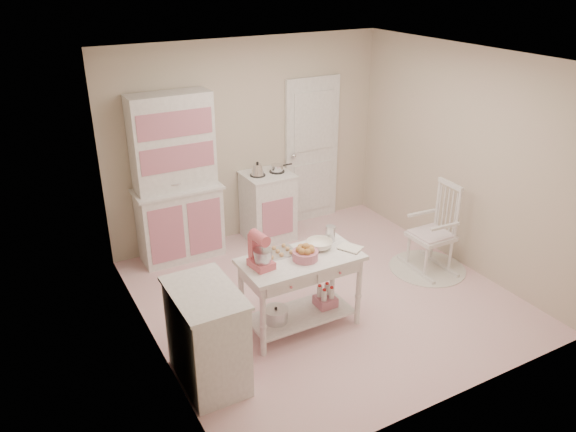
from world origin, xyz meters
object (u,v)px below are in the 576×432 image
object	(u,v)px
stove	(268,206)
bread_basket	(305,255)
hutch	(176,179)
work_table	(300,293)
rocking_chair	(432,228)
stand_mixer	(261,251)
base_cabinet	(207,336)

from	to	relation	value
stove	bread_basket	size ratio (longest dim) A/B	3.68
hutch	bread_basket	world-z (taller)	hutch
hutch	work_table	xyz separation A→B (m)	(0.56, -2.03, -0.64)
hutch	rocking_chair	xyz separation A→B (m)	(2.51, -1.76, -0.49)
rocking_chair	work_table	distance (m)	1.98
hutch	work_table	size ratio (longest dim) A/B	1.73
rocking_chair	stove	bearing A→B (deg)	131.09
stand_mixer	rocking_chair	bearing A→B (deg)	-1.27
stove	work_table	world-z (taller)	stove
base_cabinet	stand_mixer	distance (m)	0.92
hutch	work_table	world-z (taller)	hutch
stove	base_cabinet	distance (m)	2.88
stove	base_cabinet	bearing A→B (deg)	-127.52
bread_basket	work_table	bearing A→B (deg)	111.80
stove	work_table	distance (m)	2.08
rocking_chair	base_cabinet	bearing A→B (deg)	-165.80
hutch	work_table	distance (m)	2.20
hutch	rocking_chair	bearing A→B (deg)	-34.99
base_cabinet	hutch	bearing A→B (deg)	76.66
base_cabinet	stove	bearing A→B (deg)	52.48
base_cabinet	bread_basket	bearing A→B (deg)	12.58
work_table	bread_basket	world-z (taller)	bread_basket
stand_mixer	bread_basket	world-z (taller)	stand_mixer
stove	rocking_chair	world-z (taller)	rocking_chair
base_cabinet	stand_mixer	bearing A→B (deg)	25.00
hutch	base_cabinet	xyz separation A→B (m)	(-0.55, -2.33, -0.58)
work_table	base_cabinet	bearing A→B (deg)	-164.78
stove	stand_mixer	bearing A→B (deg)	-118.44
rocking_chair	stand_mixer	distance (m)	2.42
hutch	bread_basket	size ratio (longest dim) A/B	8.32
stand_mixer	bread_basket	xyz separation A→B (m)	(0.44, -0.07, -0.12)
hutch	rocking_chair	size ratio (longest dim) A/B	1.89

